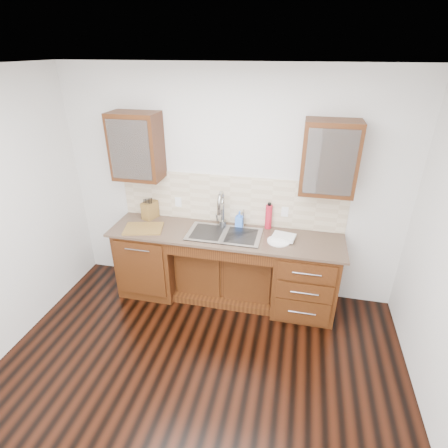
% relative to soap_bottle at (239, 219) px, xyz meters
% --- Properties ---
extents(ground, '(4.00, 3.50, 0.10)m').
position_rel_soap_bottle_xyz_m(ground, '(-0.13, -1.65, -1.06)').
color(ground, black).
extents(ceiling, '(4.00, 3.50, 0.10)m').
position_rel_soap_bottle_xyz_m(ceiling, '(-0.13, -1.65, 1.74)').
color(ceiling, white).
rests_on(ceiling, wall_back).
extents(wall_back, '(4.00, 0.10, 2.70)m').
position_rel_soap_bottle_xyz_m(wall_back, '(-0.13, 0.15, 0.34)').
color(wall_back, silver).
rests_on(wall_back, ground).
extents(base_cabinet_left, '(0.70, 0.62, 0.88)m').
position_rel_soap_bottle_xyz_m(base_cabinet_left, '(-1.08, -0.21, -0.57)').
color(base_cabinet_left, '#593014').
rests_on(base_cabinet_left, ground).
extents(base_cabinet_center, '(1.20, 0.44, 0.70)m').
position_rel_soap_bottle_xyz_m(base_cabinet_center, '(-0.13, -0.12, -0.66)').
color(base_cabinet_center, '#593014').
rests_on(base_cabinet_center, ground).
extents(base_cabinet_right, '(0.70, 0.62, 0.88)m').
position_rel_soap_bottle_xyz_m(base_cabinet_right, '(0.82, -0.21, -0.57)').
color(base_cabinet_right, '#593014').
rests_on(base_cabinet_right, ground).
extents(countertop, '(2.70, 0.65, 0.03)m').
position_rel_soap_bottle_xyz_m(countertop, '(-0.13, -0.23, -0.11)').
color(countertop, '#84705B').
rests_on(countertop, base_cabinet_left).
extents(backsplash, '(2.70, 0.02, 0.59)m').
position_rel_soap_bottle_xyz_m(backsplash, '(-0.13, 0.09, 0.20)').
color(backsplash, beige).
rests_on(backsplash, wall_back).
extents(sink, '(0.84, 0.46, 0.19)m').
position_rel_soap_bottle_xyz_m(sink, '(-0.13, -0.24, -0.18)').
color(sink, '#9E9EA5').
rests_on(sink, countertop).
extents(faucet, '(0.04, 0.04, 0.40)m').
position_rel_soap_bottle_xyz_m(faucet, '(-0.20, -0.01, 0.10)').
color(faucet, '#999993').
rests_on(faucet, countertop).
extents(filter_tap, '(0.02, 0.02, 0.24)m').
position_rel_soap_bottle_xyz_m(filter_tap, '(0.05, -0.00, 0.02)').
color(filter_tap, '#999993').
rests_on(filter_tap, countertop).
extents(upper_cabinet_left, '(0.55, 0.34, 0.75)m').
position_rel_soap_bottle_xyz_m(upper_cabinet_left, '(-1.18, -0.07, 0.82)').
color(upper_cabinet_left, '#593014').
rests_on(upper_cabinet_left, wall_back).
extents(upper_cabinet_right, '(0.55, 0.34, 0.75)m').
position_rel_soap_bottle_xyz_m(upper_cabinet_right, '(0.92, -0.07, 0.82)').
color(upper_cabinet_right, '#593014').
rests_on(upper_cabinet_right, wall_back).
extents(outlet_left, '(0.08, 0.01, 0.12)m').
position_rel_soap_bottle_xyz_m(outlet_left, '(-0.78, 0.08, 0.11)').
color(outlet_left, white).
rests_on(outlet_left, backsplash).
extents(outlet_right, '(0.08, 0.01, 0.12)m').
position_rel_soap_bottle_xyz_m(outlet_right, '(0.52, 0.08, 0.11)').
color(outlet_right, white).
rests_on(outlet_right, backsplash).
extents(soap_bottle, '(0.10, 0.10, 0.19)m').
position_rel_soap_bottle_xyz_m(soap_bottle, '(0.00, 0.00, 0.00)').
color(soap_bottle, '#3F7FF6').
rests_on(soap_bottle, countertop).
extents(water_bottle, '(0.09, 0.09, 0.29)m').
position_rel_soap_bottle_xyz_m(water_bottle, '(0.34, 0.03, 0.05)').
color(water_bottle, red).
rests_on(water_bottle, countertop).
extents(plate, '(0.31, 0.31, 0.01)m').
position_rel_soap_bottle_xyz_m(plate, '(0.49, -0.27, -0.09)').
color(plate, white).
rests_on(plate, countertop).
extents(dish_towel, '(0.27, 0.22, 0.04)m').
position_rel_soap_bottle_xyz_m(dish_towel, '(0.54, -0.21, -0.06)').
color(dish_towel, white).
rests_on(dish_towel, plate).
extents(knife_block, '(0.18, 0.23, 0.22)m').
position_rel_soap_bottle_xyz_m(knife_block, '(-1.13, -0.02, 0.01)').
color(knife_block, '#955E34').
rests_on(knife_block, countertop).
extents(cutting_board, '(0.50, 0.40, 0.02)m').
position_rel_soap_bottle_xyz_m(cutting_board, '(-1.09, -0.32, -0.09)').
color(cutting_board, olive).
rests_on(cutting_board, countertop).
extents(cup_left_a, '(0.15, 0.15, 0.09)m').
position_rel_soap_bottle_xyz_m(cup_left_a, '(-1.32, -0.07, 0.76)').
color(cup_left_a, white).
rests_on(cup_left_a, upper_cabinet_left).
extents(cup_left_b, '(0.09, 0.09, 0.08)m').
position_rel_soap_bottle_xyz_m(cup_left_b, '(-1.04, -0.07, 0.76)').
color(cup_left_b, white).
rests_on(cup_left_b, upper_cabinet_left).
extents(cup_right_a, '(0.14, 0.14, 0.09)m').
position_rel_soap_bottle_xyz_m(cup_right_a, '(0.80, -0.07, 0.76)').
color(cup_right_a, silver).
rests_on(cup_right_a, upper_cabinet_right).
extents(cup_right_b, '(0.11, 0.11, 0.08)m').
position_rel_soap_bottle_xyz_m(cup_right_b, '(1.02, -0.07, 0.76)').
color(cup_right_b, white).
rests_on(cup_right_b, upper_cabinet_right).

